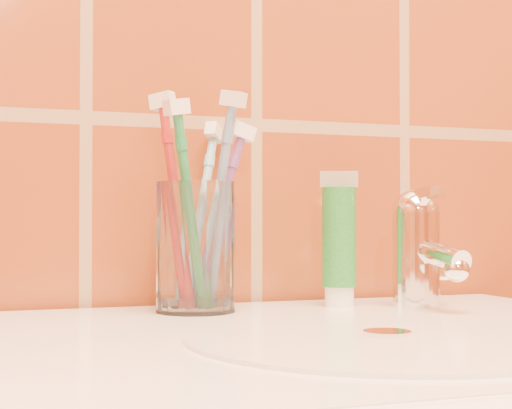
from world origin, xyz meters
name	(u,v)px	position (x,y,z in m)	size (l,w,h in m)	color
glass_tumbler	(196,247)	(-0.09, 1.12, 0.91)	(0.08, 0.08, 0.12)	white
toothpaste_tube	(339,243)	(0.06, 1.12, 0.91)	(0.04, 0.03, 0.14)	white
faucet	(418,244)	(0.14, 1.09, 0.91)	(0.05, 0.11, 0.12)	white
toothbrush_0	(176,203)	(-0.11, 1.13, 0.95)	(0.05, 0.05, 0.22)	#A82524
toothbrush_1	(217,203)	(-0.07, 1.12, 0.95)	(0.05, 0.05, 0.22)	#6989BA
toothbrush_2	(201,215)	(-0.07, 1.16, 0.94)	(0.07, 0.08, 0.19)	#7DBADF
toothbrush_3	(218,217)	(-0.06, 1.14, 0.94)	(0.08, 0.03, 0.19)	#72418D
toothbrush_4	(190,208)	(-0.10, 1.11, 0.95)	(0.05, 0.04, 0.21)	#217C45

